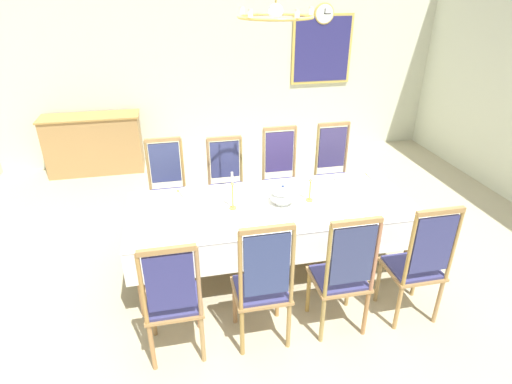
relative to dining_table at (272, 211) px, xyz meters
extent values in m
cube|color=#B2A98C|center=(0.00, -0.18, -0.69)|extent=(7.11, 6.83, 0.04)
cube|color=beige|center=(0.00, 3.28, 0.89)|extent=(7.11, 0.08, 3.13)
cylinder|color=#A46E43|center=(-1.27, -0.45, -0.32)|extent=(0.07, 0.07, 0.71)
cylinder|color=#A07F4C|center=(1.27, -0.45, -0.32)|extent=(0.07, 0.07, 0.71)
cylinder|color=#987B4C|center=(-1.27, 0.45, -0.32)|extent=(0.07, 0.07, 0.71)
cylinder|color=olive|center=(1.27, 0.45, -0.32)|extent=(0.07, 0.07, 0.71)
cube|color=#9B7448|center=(0.00, 0.00, 0.00)|extent=(2.63, 0.98, 0.08)
cube|color=#9F7746|center=(0.00, 0.00, 0.05)|extent=(2.75, 1.10, 0.03)
cube|color=white|center=(0.00, 0.00, 0.07)|extent=(2.77, 1.12, 0.00)
cube|color=white|center=(0.00, -0.55, -0.09)|extent=(2.77, 0.00, 0.33)
cube|color=white|center=(0.00, 0.55, -0.09)|extent=(2.77, 0.00, 0.33)
cube|color=white|center=(-1.38, 0.00, -0.09)|extent=(0.00, 1.12, 0.33)
cube|color=white|center=(1.38, 0.00, -0.09)|extent=(0.00, 1.12, 0.33)
cylinder|color=#9E7848|center=(-1.19, -0.71, -0.44)|extent=(0.04, 0.04, 0.46)
cylinder|color=#A96E4F|center=(-0.81, -0.71, -0.44)|extent=(0.04, 0.04, 0.46)
cylinder|color=#A97746|center=(-1.19, -1.07, -0.44)|extent=(0.04, 0.04, 0.46)
cylinder|color=#A07E4D|center=(-0.81, -1.07, -0.44)|extent=(0.04, 0.04, 0.46)
cube|color=#9F7746|center=(-1.00, -0.89, -0.20)|extent=(0.44, 0.42, 0.03)
cube|color=navy|center=(-1.00, -0.89, -0.18)|extent=(0.40, 0.38, 0.02)
cylinder|color=#A87C41|center=(-1.19, -1.08, 0.12)|extent=(0.03, 0.03, 0.61)
cylinder|color=#9B764E|center=(-0.80, -1.08, 0.12)|extent=(0.03, 0.03, 0.61)
cube|color=navy|center=(-1.00, -1.08, 0.15)|extent=(0.34, 0.02, 0.46)
cube|color=#9F7746|center=(-1.00, -1.08, 0.42)|extent=(0.40, 0.04, 0.04)
cylinder|color=#A47C45|center=(-0.81, 0.71, -0.44)|extent=(0.04, 0.04, 0.46)
cylinder|color=#9F7045|center=(-1.19, 0.71, -0.44)|extent=(0.04, 0.04, 0.46)
cylinder|color=#A57A44|center=(-0.81, 1.07, -0.44)|extent=(0.04, 0.04, 0.46)
cylinder|color=#99714B|center=(-1.19, 1.07, -0.44)|extent=(0.04, 0.04, 0.46)
cube|color=#9F7746|center=(-1.00, 0.89, -0.20)|extent=(0.44, 0.42, 0.03)
cube|color=navy|center=(-1.00, 0.89, -0.18)|extent=(0.40, 0.38, 0.02)
cylinder|color=#A97E3F|center=(-0.80, 1.08, 0.12)|extent=(0.03, 0.03, 0.62)
cylinder|color=olive|center=(-1.19, 1.08, 0.12)|extent=(0.03, 0.03, 0.62)
cube|color=navy|center=(-1.00, 1.08, 0.15)|extent=(0.34, 0.02, 0.47)
cube|color=#9F7746|center=(-1.00, 1.08, 0.43)|extent=(0.40, 0.04, 0.04)
cylinder|color=#996E46|center=(-0.50, -0.71, -0.44)|extent=(0.04, 0.04, 0.46)
cylinder|color=#A87A40|center=(-0.12, -0.71, -0.44)|extent=(0.04, 0.04, 0.46)
cylinder|color=olive|center=(-0.50, -1.07, -0.44)|extent=(0.04, 0.04, 0.46)
cylinder|color=#9F7D47|center=(-0.12, -1.07, -0.44)|extent=(0.04, 0.04, 0.46)
cube|color=#9F7746|center=(-0.31, -0.89, -0.20)|extent=(0.44, 0.42, 0.03)
cube|color=navy|center=(-0.31, -0.89, -0.18)|extent=(0.40, 0.38, 0.02)
cylinder|color=#A47C42|center=(-0.50, -1.08, 0.15)|extent=(0.03, 0.03, 0.69)
cylinder|color=#A28048|center=(-0.11, -1.08, 0.15)|extent=(0.03, 0.03, 0.69)
cube|color=navy|center=(-0.31, -1.08, 0.19)|extent=(0.34, 0.02, 0.52)
cube|color=#9F7746|center=(-0.31, -1.08, 0.50)|extent=(0.40, 0.04, 0.04)
cylinder|color=#A77D48|center=(-0.12, 0.71, -0.44)|extent=(0.04, 0.04, 0.46)
cylinder|color=#A3813E|center=(-0.50, 0.71, -0.44)|extent=(0.04, 0.04, 0.46)
cylinder|color=#A67D4A|center=(-0.12, 1.07, -0.44)|extent=(0.04, 0.04, 0.46)
cylinder|color=#A97F3F|center=(-0.50, 1.07, -0.44)|extent=(0.04, 0.04, 0.46)
cube|color=#9F7746|center=(-0.31, 0.89, -0.20)|extent=(0.44, 0.42, 0.03)
cube|color=navy|center=(-0.31, 0.89, -0.18)|extent=(0.40, 0.38, 0.02)
cylinder|color=olive|center=(-0.11, 1.08, 0.10)|extent=(0.03, 0.03, 0.59)
cylinder|color=#977148|center=(-0.50, 1.08, 0.10)|extent=(0.03, 0.03, 0.59)
cube|color=navy|center=(-0.31, 1.08, 0.13)|extent=(0.34, 0.02, 0.45)
cube|color=#9F7746|center=(-0.31, 1.08, 0.40)|extent=(0.40, 0.04, 0.04)
cylinder|color=#A28040|center=(0.17, -0.71, -0.44)|extent=(0.04, 0.04, 0.46)
cylinder|color=#9B7A44|center=(0.55, -0.71, -0.44)|extent=(0.04, 0.04, 0.46)
cylinder|color=olive|center=(0.17, -1.07, -0.44)|extent=(0.04, 0.04, 0.46)
cylinder|color=#9F7042|center=(0.55, -1.07, -0.44)|extent=(0.04, 0.04, 0.46)
cube|color=#9F7746|center=(0.36, -0.89, -0.20)|extent=(0.44, 0.42, 0.03)
cube|color=navy|center=(0.36, -0.89, -0.18)|extent=(0.40, 0.38, 0.02)
cylinder|color=olive|center=(0.16, -1.08, 0.14)|extent=(0.03, 0.03, 0.66)
cylinder|color=#A66D4E|center=(0.55, -1.08, 0.14)|extent=(0.03, 0.03, 0.66)
cube|color=navy|center=(0.36, -1.08, 0.17)|extent=(0.34, 0.02, 0.50)
cube|color=#9F7746|center=(0.36, -1.08, 0.47)|extent=(0.40, 0.04, 0.04)
cylinder|color=#A96F42|center=(0.55, 0.71, -0.44)|extent=(0.04, 0.04, 0.46)
cylinder|color=#A87E4C|center=(0.17, 0.71, -0.44)|extent=(0.04, 0.04, 0.46)
cylinder|color=#A46D4E|center=(0.55, 1.07, -0.44)|extent=(0.04, 0.04, 0.46)
cylinder|color=#997846|center=(0.17, 1.07, -0.44)|extent=(0.04, 0.04, 0.46)
cube|color=#9F7746|center=(0.36, 0.89, -0.20)|extent=(0.44, 0.42, 0.03)
cube|color=navy|center=(0.36, 0.89, -0.18)|extent=(0.40, 0.38, 0.02)
cylinder|color=#A77D48|center=(0.55, 1.08, 0.14)|extent=(0.03, 0.03, 0.66)
cylinder|color=#9A7B49|center=(0.16, 1.08, 0.14)|extent=(0.03, 0.03, 0.66)
cube|color=#3C3268|center=(0.36, 1.08, 0.18)|extent=(0.34, 0.02, 0.50)
cube|color=#9F7746|center=(0.36, 1.08, 0.47)|extent=(0.40, 0.04, 0.04)
cylinder|color=#987B4C|center=(0.84, -0.71, -0.44)|extent=(0.04, 0.04, 0.46)
cylinder|color=#A28149|center=(1.22, -0.71, -0.44)|extent=(0.04, 0.04, 0.46)
cylinder|color=#A67F49|center=(0.84, -1.07, -0.44)|extent=(0.04, 0.04, 0.46)
cylinder|color=#A07C4E|center=(1.22, -1.07, -0.44)|extent=(0.04, 0.04, 0.46)
cube|color=#9F7746|center=(1.03, -0.89, -0.20)|extent=(0.44, 0.42, 0.03)
cube|color=navy|center=(1.03, -0.89, -0.18)|extent=(0.40, 0.38, 0.02)
cylinder|color=#A37E3E|center=(0.84, -1.08, 0.14)|extent=(0.03, 0.03, 0.67)
cylinder|color=#A58046|center=(1.23, -1.08, 0.14)|extent=(0.03, 0.03, 0.67)
cube|color=navy|center=(1.03, -1.08, 0.18)|extent=(0.34, 0.02, 0.51)
cube|color=#9F7746|center=(1.03, -1.08, 0.48)|extent=(0.40, 0.04, 0.04)
cylinder|color=#A37144|center=(1.22, 0.71, -0.44)|extent=(0.04, 0.04, 0.46)
cylinder|color=olive|center=(0.84, 0.71, -0.44)|extent=(0.04, 0.04, 0.46)
cylinder|color=#9E714F|center=(1.22, 1.07, -0.44)|extent=(0.04, 0.04, 0.46)
cylinder|color=#A37E44|center=(0.84, 1.07, -0.44)|extent=(0.04, 0.04, 0.46)
cube|color=#9F7746|center=(1.03, 0.89, -0.20)|extent=(0.44, 0.42, 0.03)
cube|color=navy|center=(1.03, 0.89, -0.18)|extent=(0.40, 0.38, 0.02)
cylinder|color=#956F49|center=(1.23, 1.08, 0.15)|extent=(0.03, 0.03, 0.67)
cylinder|color=olive|center=(0.84, 1.08, 0.15)|extent=(0.03, 0.03, 0.67)
cube|color=#3C3563|center=(1.03, 1.08, 0.18)|extent=(0.34, 0.02, 0.51)
cube|color=#9F7746|center=(1.03, 1.08, 0.48)|extent=(0.40, 0.04, 0.04)
cylinder|color=white|center=(0.11, 0.00, 0.08)|extent=(0.14, 0.14, 0.02)
ellipsoid|color=white|center=(0.11, 0.00, 0.15)|extent=(0.25, 0.25, 0.11)
ellipsoid|color=white|center=(0.11, 0.00, 0.21)|extent=(0.22, 0.22, 0.09)
sphere|color=#3B4E89|center=(0.11, 0.00, 0.26)|extent=(0.03, 0.03, 0.03)
cylinder|color=gold|center=(-0.38, 0.00, 0.08)|extent=(0.07, 0.07, 0.02)
cylinder|color=gold|center=(-0.38, 0.00, 0.21)|extent=(0.02, 0.02, 0.25)
cone|color=gold|center=(-0.38, 0.00, 0.35)|extent=(0.04, 0.04, 0.02)
cylinder|color=silver|center=(-0.38, 0.00, 0.41)|extent=(0.02, 0.02, 0.10)
cylinder|color=gold|center=(0.38, 0.00, 0.08)|extent=(0.07, 0.07, 0.02)
cylinder|color=gold|center=(0.38, 0.00, 0.19)|extent=(0.02, 0.02, 0.21)
cone|color=gold|center=(0.38, 0.00, 0.30)|extent=(0.04, 0.04, 0.02)
cylinder|color=silver|center=(0.38, 0.00, 0.36)|extent=(0.02, 0.02, 0.10)
cylinder|color=white|center=(1.11, 0.42, 0.09)|extent=(0.14, 0.14, 0.03)
cylinder|color=white|center=(1.11, 0.42, 0.09)|extent=(0.12, 0.12, 0.02)
torus|color=#3B4E89|center=(1.11, 0.42, 0.10)|extent=(0.14, 0.14, 0.01)
cylinder|color=white|center=(-0.75, 0.44, 0.09)|extent=(0.17, 0.17, 0.04)
cylinder|color=white|center=(-0.75, 0.44, 0.10)|extent=(0.14, 0.14, 0.03)
torus|color=#3B4E89|center=(-0.75, 0.44, 0.11)|extent=(0.17, 0.17, 0.01)
cylinder|color=white|center=(0.89, 0.37, 0.09)|extent=(0.17, 0.17, 0.03)
cylinder|color=white|center=(0.89, 0.37, 0.09)|extent=(0.14, 0.14, 0.02)
torus|color=#3B4E89|center=(0.89, 0.37, 0.10)|extent=(0.17, 0.17, 0.01)
cylinder|color=white|center=(0.68, -0.44, 0.09)|extent=(0.19, 0.19, 0.04)
cylinder|color=white|center=(0.68, -0.44, 0.10)|extent=(0.15, 0.15, 0.03)
torus|color=#3B4E89|center=(0.68, -0.44, 0.11)|extent=(0.18, 0.18, 0.01)
cube|color=gold|center=(1.21, 0.38, 0.08)|extent=(0.01, 0.14, 0.00)
ellipsoid|color=gold|center=(1.21, 0.47, 0.08)|extent=(0.03, 0.05, 0.01)
cube|color=gold|center=(-0.86, 0.40, 0.08)|extent=(0.05, 0.14, 0.00)
ellipsoid|color=gold|center=(-0.89, 0.48, 0.08)|extent=(0.03, 0.05, 0.01)
cube|color=#9F7746|center=(-2.07, 2.96, -0.23)|extent=(1.40, 0.44, 0.88)
cube|color=#A57D40|center=(-2.07, 2.96, 0.22)|extent=(1.44, 0.48, 0.02)
cube|color=#AC783A|center=(-1.72, 3.18, -0.23)|extent=(0.59, 0.01, 0.70)
cube|color=#A97D44|center=(-2.42, 3.18, -0.23)|extent=(0.59, 0.01, 0.70)
cylinder|color=#D1B251|center=(1.61, 3.21, 1.56)|extent=(0.31, 0.05, 0.31)
cylinder|color=white|center=(1.61, 3.18, 1.56)|extent=(0.28, 0.01, 0.28)
cube|color=black|center=(1.61, 3.18, 1.60)|extent=(0.01, 0.00, 0.08)
cube|color=black|center=(1.65, 3.18, 1.56)|extent=(0.11, 0.00, 0.01)
cube|color=#D1B251|center=(1.62, 3.22, 1.03)|extent=(1.00, 0.04, 1.08)
cube|color=navy|center=(1.62, 3.20, 1.03)|extent=(0.92, 0.01, 1.00)
sphere|color=white|center=(0.00, 0.00, 1.81)|extent=(0.12, 0.12, 0.12)
torus|color=gold|center=(0.00, 0.00, 1.77)|extent=(0.61, 0.61, 0.02)
cylinder|color=silver|center=(0.29, 0.00, 1.81)|extent=(0.04, 0.04, 0.06)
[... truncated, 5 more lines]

